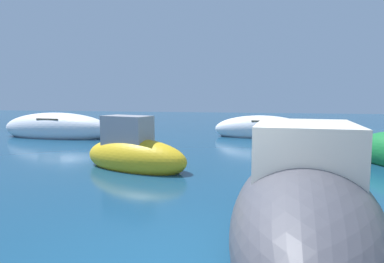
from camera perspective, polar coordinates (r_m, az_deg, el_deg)
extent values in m
ellipsoid|color=gold|center=(10.22, -9.80, -4.51)|extent=(3.83, 2.39, 1.21)
cube|color=gray|center=(10.28, -11.13, 0.15)|extent=(1.66, 1.20, 0.91)
ellipsoid|color=white|center=(18.12, 11.83, 0.36)|extent=(4.99, 1.76, 1.50)
cube|color=brown|center=(18.08, 11.86, 1.91)|extent=(1.02, 1.35, 0.08)
ellipsoid|color=white|center=(19.03, -22.35, 0.47)|extent=(6.29, 2.17, 1.71)
cube|color=brown|center=(18.99, -22.42, 2.13)|extent=(1.31, 1.57, 0.08)
ellipsoid|color=#3F3F47|center=(5.02, 18.73, -14.35)|extent=(2.35, 4.92, 1.75)
cube|color=beige|center=(5.16, 18.90, -3.09)|extent=(1.52, 1.89, 0.81)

